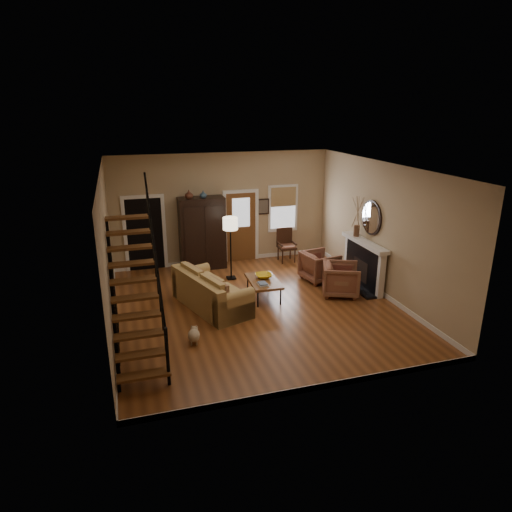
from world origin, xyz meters
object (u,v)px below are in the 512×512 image
object	(u,v)px
armchair_left	(341,279)
side_chair	(287,245)
coffee_table	(264,289)
armoire	(202,233)
armchair_right	(320,266)
floor_lamp	(231,249)
sofa	(211,291)

from	to	relation	value
armchair_left	side_chair	world-z (taller)	side_chair
side_chair	coffee_table	bearing A→B (deg)	-121.92
armoire	coffee_table	size ratio (longest dim) A/B	1.73
armchair_right	side_chair	world-z (taller)	side_chair
armchair_left	side_chair	bearing A→B (deg)	31.05
armchair_right	floor_lamp	xyz separation A→B (m)	(-2.29, 0.81, 0.47)
armchair_right	side_chair	size ratio (longest dim) A/B	0.87
armoire	sofa	bearing A→B (deg)	-96.64
armchair_right	side_chair	xyz separation A→B (m)	(-0.31, 1.75, 0.11)
coffee_table	armchair_left	size ratio (longest dim) A/B	1.35
armchair_right	side_chair	bearing A→B (deg)	-0.01
sofa	floor_lamp	distance (m)	1.96
sofa	side_chair	size ratio (longest dim) A/B	2.20
armoire	armchair_right	xyz separation A→B (m)	(2.86, -1.95, -0.65)
sofa	armchair_left	bearing A→B (deg)	-22.13
coffee_table	side_chair	distance (m)	2.89
sofa	armoire	bearing A→B (deg)	64.77
armchair_right	sofa	bearing A→B (deg)	95.29
armoire	armchair_left	size ratio (longest dim) A/B	2.34
coffee_table	armchair_right	size ratio (longest dim) A/B	1.36
armoire	armchair_left	bearing A→B (deg)	-45.71
floor_lamp	armoire	bearing A→B (deg)	116.24
armchair_left	armchair_right	size ratio (longest dim) A/B	1.01
armoire	side_chair	xyz separation A→B (m)	(2.55, -0.20, -0.54)
armchair_right	side_chair	distance (m)	1.78
coffee_table	floor_lamp	xyz separation A→B (m)	(-0.47, 1.49, 0.64)
armoire	floor_lamp	size ratio (longest dim) A/B	1.20
floor_lamp	side_chair	size ratio (longest dim) A/B	1.71
armchair_left	floor_lamp	distance (m)	3.08
sofa	armchair_left	distance (m)	3.29
side_chair	armchair_right	bearing A→B (deg)	-80.01
armchair_left	armchair_right	bearing A→B (deg)	28.03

